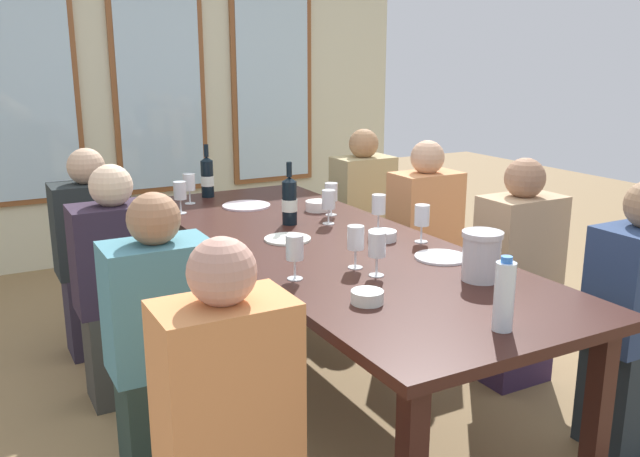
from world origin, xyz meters
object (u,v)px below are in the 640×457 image
(wine_glass_3, at_px, (295,249))
(seated_person_7, at_px, (362,218))
(seated_person_3, at_px, (635,324))
(wine_glass_0, at_px, (180,192))
(white_plate_2, at_px, (441,257))
(tasting_bowl_0, at_px, (318,206))
(wine_glass_1, at_px, (422,216))
(wine_glass_6, at_px, (377,246))
(wine_glass_4, at_px, (356,239))
(dining_table, at_px, (325,254))
(seated_person_0, at_px, (162,348))
(wine_bottle_0, at_px, (207,177))
(seated_person_4, at_px, (119,291))
(wine_glass_7, at_px, (379,205))
(wine_glass_2, at_px, (189,183))
(seated_person_6, at_px, (94,258))
(wine_glass_8, at_px, (331,194))
(wine_glass_5, at_px, (329,200))
(seated_person_1, at_px, (517,278))
(tasting_bowl_1, at_px, (367,297))
(metal_pitcher, at_px, (482,256))
(seated_person_2, at_px, (228,436))
(white_plate_0, at_px, (288,239))
(wine_bottle_1, at_px, (289,201))
(white_plate_1, at_px, (246,206))
(water_bottle, at_px, (504,296))
(seated_person_5, at_px, (424,242))
(tasting_bowl_2, at_px, (382,236))

(wine_glass_3, bearing_deg, seated_person_7, 50.05)
(seated_person_3, relative_size, seated_person_7, 1.00)
(wine_glass_0, bearing_deg, white_plate_2, -61.72)
(tasting_bowl_0, relative_size, wine_glass_1, 0.80)
(seated_person_3, bearing_deg, wine_glass_6, 152.95)
(wine_glass_0, distance_m, wine_glass_4, 1.30)
(dining_table, distance_m, seated_person_0, 0.93)
(wine_bottle_0, xyz_separation_m, wine_glass_0, (-0.27, -0.35, -0.00))
(seated_person_4, relative_size, seated_person_7, 1.00)
(wine_glass_4, distance_m, wine_glass_7, 0.63)
(wine_bottle_0, xyz_separation_m, wine_glass_2, (-0.15, -0.13, -0.00))
(wine_glass_1, xyz_separation_m, seated_person_6, (-1.24, 1.19, -0.34))
(wine_glass_7, height_order, seated_person_3, seated_person_3)
(wine_glass_8, bearing_deg, wine_glass_2, 131.99)
(wine_bottle_0, bearing_deg, wine_glass_5, -71.40)
(wine_glass_0, distance_m, wine_glass_2, 0.25)
(wine_glass_4, bearing_deg, seated_person_1, 3.00)
(tasting_bowl_1, relative_size, wine_glass_5, 0.65)
(seated_person_0, height_order, seated_person_3, same)
(metal_pitcher, height_order, seated_person_4, seated_person_4)
(seated_person_0, relative_size, seated_person_7, 1.00)
(seated_person_2, distance_m, seated_person_6, 1.96)
(wine_glass_8, bearing_deg, wine_glass_7, -81.80)
(white_plate_0, height_order, seated_person_0, seated_person_0)
(dining_table, distance_m, wine_glass_5, 0.37)
(wine_glass_6, relative_size, seated_person_0, 0.16)
(wine_glass_4, bearing_deg, seated_person_0, 173.73)
(seated_person_6, bearing_deg, white_plate_2, -50.88)
(wine_bottle_1, relative_size, seated_person_7, 0.29)
(dining_table, bearing_deg, tasting_bowl_1, -108.46)
(white_plate_1, bearing_deg, wine_glass_7, -64.79)
(seated_person_0, relative_size, seated_person_1, 1.00)
(wine_bottle_1, xyz_separation_m, wine_glass_2, (-0.29, 0.70, -0.00))
(wine_glass_7, bearing_deg, wine_bottle_1, 137.82)
(dining_table, bearing_deg, wine_glass_7, 10.29)
(dining_table, bearing_deg, wine_glass_0, 115.71)
(water_bottle, bearing_deg, seated_person_5, 60.45)
(wine_glass_0, height_order, seated_person_6, seated_person_6)
(wine_bottle_0, distance_m, seated_person_5, 1.34)
(seated_person_3, bearing_deg, seated_person_4, 141.38)
(wine_bottle_0, distance_m, wine_glass_3, 1.63)
(water_bottle, bearing_deg, tasting_bowl_2, 76.46)
(wine_glass_0, xyz_separation_m, wine_glass_5, (0.59, -0.58, 0.00))
(wine_glass_3, xyz_separation_m, seated_person_0, (-0.50, 0.09, -0.34))
(tasting_bowl_2, xyz_separation_m, seated_person_0, (-1.10, -0.21, -0.24))
(seated_person_2, relative_size, seated_person_3, 1.00)
(wine_glass_0, bearing_deg, wine_bottle_0, 51.52)
(water_bottle, bearing_deg, seated_person_6, 111.81)
(white_plate_2, relative_size, tasting_bowl_2, 1.71)
(seated_person_3, height_order, seated_person_7, same)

